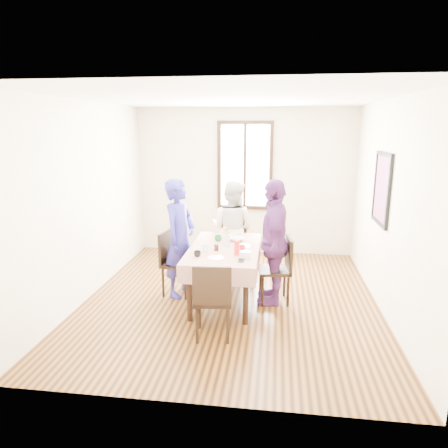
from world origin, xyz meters
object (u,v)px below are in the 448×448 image
Objects in this scene: chair_right at (274,270)px; chair_far at (233,248)px; chair_near at (213,299)px; chair_left at (179,264)px; person_left at (179,238)px; dining_table at (224,274)px; person_right at (274,242)px; person_far at (233,229)px.

chair_far is (-0.68, 0.96, 0.00)m from chair_right.
chair_far and chair_near have the same top height.
chair_left is 0.55× the size of person_left.
dining_table is 1.01m from chair_near.
person_far is at bearing -144.68° from person_right.
chair_right is at bearing 145.98° from person_far.
chair_left is 0.54× the size of person_right.
person_right is (0.66, -0.96, 0.39)m from chair_far.
chair_right is (1.36, -0.09, 0.00)m from chair_left.
dining_table is at bearing 83.84° from chair_near.
chair_near is at bearing 90.54° from chair_far.
chair_right is 0.54× the size of person_right.
person_left is at bearing 168.26° from dining_table.
chair_near reaches higher than dining_table.
chair_far is at bearing 90.00° from dining_table.
chair_left is at bearing 106.22° from person_left.
dining_table is 0.68m from chair_right.
person_right reaches higher than person_far.
dining_table is at bearing 90.54° from chair_far.
chair_left and chair_far have the same top height.
person_right reaches higher than chair_far.
person_left reaches higher than dining_table.
chair_right reaches higher than dining_table.
person_right is at bearing 51.72° from chair_near.
chair_near is at bearing 139.54° from chair_right.
chair_near is (0.00, -2.01, 0.00)m from chair_far.
person_far is (0.00, 1.99, 0.31)m from chair_near.
person_right is at bearing 82.35° from chair_right.
chair_far is at bearing -145.20° from person_right.
person_far is 1.15m from person_right.
chair_near is 1.30m from person_right.
chair_near is 0.59× the size of person_far.
dining_table is 0.88× the size of person_left.
person_right reaches higher than dining_table.
person_left reaches higher than chair_right.
chair_far is 0.59× the size of person_far.
chair_left is at bearing 52.56° from chair_far.
chair_near is 2.02m from person_far.
chair_left is 1.33m from chair_near.
chair_left is at bearing 114.52° from chair_near.
chair_far is 1.23m from person_right.
chair_far is at bearing 151.31° from chair_left.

